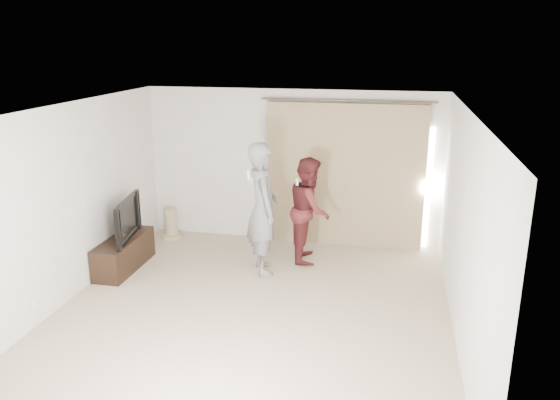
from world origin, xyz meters
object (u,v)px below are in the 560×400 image
(person_man, at_px, (263,209))
(person_woman, at_px, (309,209))
(tv_console, at_px, (124,253))
(tv, at_px, (121,219))

(person_man, bearing_deg, person_woman, 45.33)
(tv_console, bearing_deg, person_man, 9.39)
(tv, bearing_deg, person_man, -90.82)
(tv_console, height_order, tv, tv)
(tv_console, bearing_deg, person_woman, 19.45)
(tv_console, bearing_deg, tv, 0.00)
(tv, distance_m, person_man, 2.14)
(tv_console, height_order, person_woman, person_woman)
(tv_console, distance_m, tv, 0.56)
(person_man, xyz_separation_m, person_woman, (0.60, 0.61, -0.16))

